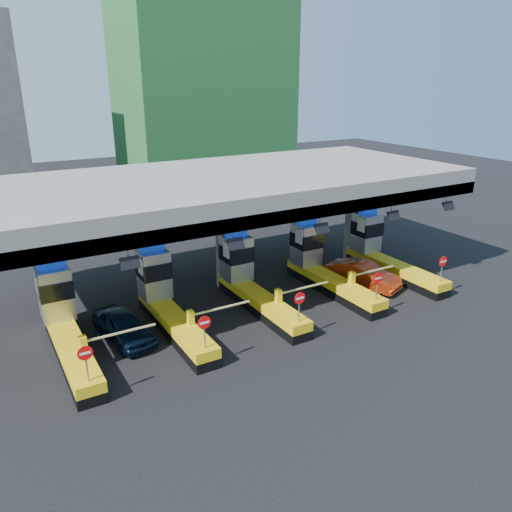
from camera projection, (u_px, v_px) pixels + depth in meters
ground at (252, 305)px, 28.33m from camera, size 120.00×120.00×0.00m
toll_canopy at (227, 189)px, 28.59m from camera, size 28.00×12.09×7.00m
toll_lane_far_left at (64, 322)px, 23.34m from camera, size 4.43×8.00×4.16m
toll_lane_left at (165, 299)px, 25.71m from camera, size 4.43×8.00×4.16m
toll_lane_center at (249, 281)px, 28.08m from camera, size 4.43×8.00×4.16m
toll_lane_right at (320, 265)px, 30.45m from camera, size 4.43×8.00×4.16m
toll_lane_far_right at (381, 251)px, 32.82m from camera, size 4.43×8.00×4.16m
bg_building_scaffold at (202, 60)px, 55.30m from camera, size 18.00×12.00×28.00m
van at (123, 327)px, 24.31m from camera, size 2.45×4.54×1.47m
red_car at (363, 275)px, 30.62m from camera, size 3.10×4.90×1.52m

